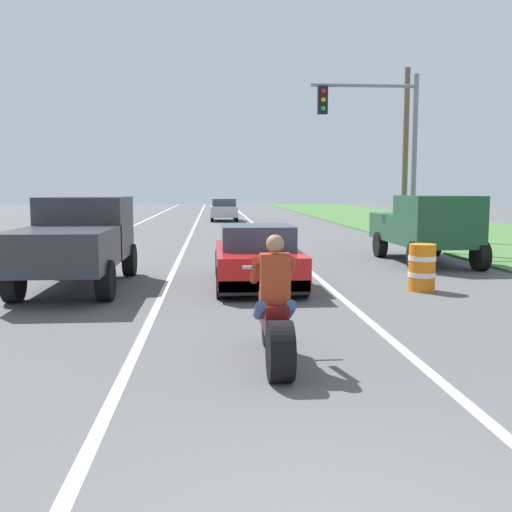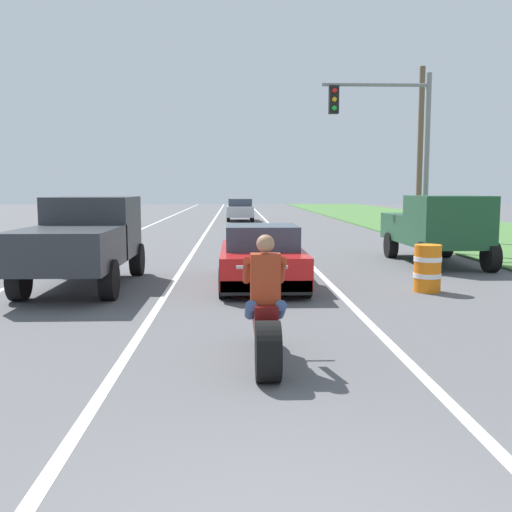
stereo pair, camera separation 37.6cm
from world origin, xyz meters
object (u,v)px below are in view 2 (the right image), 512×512
pickup_truck_right_shoulder_dark_green (436,226)px  construction_barrel_nearest (427,268)px  traffic_light_mast_near (396,136)px  pickup_truck_left_lane_dark_grey (84,237)px  motorcycle_with_rider (265,318)px  sports_car_red (262,258)px  distant_car_far_ahead (240,209)px

pickup_truck_right_shoulder_dark_green → construction_barrel_nearest: 4.96m
traffic_light_mast_near → construction_barrel_nearest: 8.56m
pickup_truck_right_shoulder_dark_green → traffic_light_mast_near: size_ratio=0.80×
pickup_truck_left_lane_dark_grey → construction_barrel_nearest: pickup_truck_left_lane_dark_grey is taller
motorcycle_with_rider → construction_barrel_nearest: motorcycle_with_rider is taller
sports_car_red → traffic_light_mast_near: size_ratio=0.72×
distant_car_far_ahead → pickup_truck_left_lane_dark_grey: bearing=-97.8°
motorcycle_with_rider → construction_barrel_nearest: bearing=54.2°
sports_car_red → construction_barrel_nearest: size_ratio=4.30×
sports_car_red → traffic_light_mast_near: traffic_light_mast_near is taller
pickup_truck_left_lane_dark_grey → distant_car_far_ahead: bearing=82.2°
distant_car_far_ahead → motorcycle_with_rider: bearing=-90.0°
motorcycle_with_rider → pickup_truck_left_lane_dark_grey: (-3.70, 6.04, 0.51)m
sports_car_red → pickup_truck_right_shoulder_dark_green: (5.22, 3.65, 0.48)m
sports_car_red → pickup_truck_right_shoulder_dark_green: 6.38m
traffic_light_mast_near → distant_car_far_ahead: size_ratio=1.50×
pickup_truck_right_shoulder_dark_green → construction_barrel_nearest: pickup_truck_right_shoulder_dark_green is taller
pickup_truck_left_lane_dark_grey → pickup_truck_right_shoulder_dark_green: bearing=21.9°
motorcycle_with_rider → construction_barrel_nearest: size_ratio=2.21×
motorcycle_with_rider → pickup_truck_right_shoulder_dark_green: pickup_truck_right_shoulder_dark_green is taller
pickup_truck_left_lane_dark_grey → traffic_light_mast_near: (8.75, 6.80, 2.82)m
construction_barrel_nearest → distant_car_far_ahead: (-3.67, 28.00, 0.27)m
pickup_truck_left_lane_dark_grey → distant_car_far_ahead: (3.72, 27.08, -0.33)m
sports_car_red → distant_car_far_ahead: (-0.21, 27.05, 0.14)m
pickup_truck_right_shoulder_dark_green → motorcycle_with_rider: bearing=-119.3°
pickup_truck_left_lane_dark_grey → construction_barrel_nearest: size_ratio=4.80×
motorcycle_with_rider → traffic_light_mast_near: traffic_light_mast_near is taller
motorcycle_with_rider → pickup_truck_left_lane_dark_grey: size_ratio=0.46×
construction_barrel_nearest → distant_car_far_ahead: 28.24m
pickup_truck_right_shoulder_dark_green → construction_barrel_nearest: bearing=-110.9°
sports_car_red → traffic_light_mast_near: bearing=54.6°
construction_barrel_nearest → distant_car_far_ahead: size_ratio=0.25×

